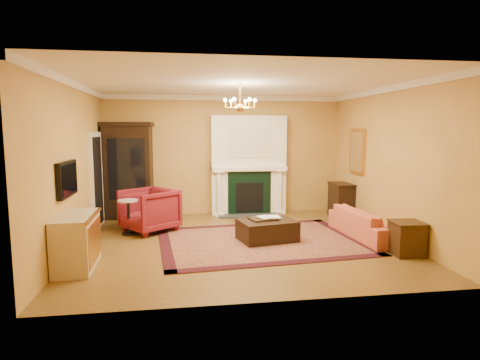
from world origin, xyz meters
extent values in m
cube|color=brown|center=(0.00, 0.00, -0.01)|extent=(6.00, 5.50, 0.02)
cube|color=white|center=(0.00, 0.00, 3.01)|extent=(6.00, 5.50, 0.02)
cube|color=gold|center=(0.00, 2.76, 1.50)|extent=(6.00, 0.02, 3.00)
cube|color=gold|center=(0.00, -2.76, 1.50)|extent=(6.00, 0.02, 3.00)
cube|color=gold|center=(-3.01, 0.00, 1.50)|extent=(0.02, 5.50, 3.00)
cube|color=gold|center=(3.01, 0.00, 1.50)|extent=(0.02, 5.50, 3.00)
cube|color=white|center=(0.60, 2.59, 1.25)|extent=(1.90, 0.32, 2.50)
cube|color=silver|center=(0.60, 2.42, 1.85)|extent=(1.10, 0.01, 0.80)
cube|color=black|center=(0.60, 2.42, 0.55)|extent=(1.10, 0.02, 1.10)
cube|color=black|center=(0.60, 2.42, 0.45)|extent=(0.70, 0.02, 0.75)
cube|color=#333333|center=(0.60, 2.30, 0.02)|extent=(1.60, 0.50, 0.04)
cube|color=white|center=(0.60, 2.53, 1.18)|extent=(1.90, 0.44, 0.10)
cylinder|color=white|center=(-0.18, 2.41, 0.59)|extent=(0.14, 0.14, 1.18)
cylinder|color=white|center=(1.38, 2.41, 0.59)|extent=(0.14, 0.14, 1.18)
cube|color=white|center=(0.00, 2.71, 2.94)|extent=(6.00, 0.08, 0.12)
cube|color=white|center=(-2.96, 0.00, 2.94)|extent=(0.08, 5.50, 0.12)
cube|color=white|center=(2.96, 0.00, 2.94)|extent=(0.08, 5.50, 0.12)
cube|color=silver|center=(-2.96, 1.70, 1.05)|extent=(0.08, 1.05, 2.10)
cube|color=black|center=(-2.92, 1.70, 1.02)|extent=(0.02, 0.85, 1.95)
cube|color=black|center=(-2.95, -0.60, 1.35)|extent=(0.08, 0.95, 0.58)
cube|color=black|center=(-2.90, -0.60, 1.35)|extent=(0.01, 0.85, 0.48)
cube|color=gold|center=(2.97, 1.40, 1.65)|extent=(0.05, 0.76, 1.05)
cube|color=white|center=(2.94, 1.40, 1.65)|extent=(0.01, 0.62, 0.90)
cylinder|color=gold|center=(0.00, 0.00, 2.80)|extent=(0.03, 0.03, 0.40)
sphere|color=gold|center=(0.00, 0.00, 2.55)|extent=(0.16, 0.16, 0.16)
sphere|color=#FFE5B2|center=(0.28, 0.00, 2.69)|extent=(0.07, 0.07, 0.07)
sphere|color=#FFE5B2|center=(0.14, 0.24, 2.69)|extent=(0.07, 0.07, 0.07)
sphere|color=#FFE5B2|center=(-0.14, 0.24, 2.69)|extent=(0.07, 0.07, 0.07)
sphere|color=#FFE5B2|center=(-0.28, 0.00, 2.69)|extent=(0.07, 0.07, 0.07)
sphere|color=#FFE5B2|center=(-0.14, -0.24, 2.69)|extent=(0.07, 0.07, 0.07)
sphere|color=#FFE5B2|center=(0.14, -0.24, 2.69)|extent=(0.07, 0.07, 0.07)
cube|color=#460F10|center=(0.40, -0.02, 0.01)|extent=(4.07, 3.20, 0.02)
cube|color=black|center=(-2.37, 2.49, 1.12)|extent=(1.16, 0.61, 2.23)
imported|color=maroon|center=(-1.78, 1.09, 0.50)|extent=(1.32, 1.33, 1.00)
cylinder|color=black|center=(-2.19, 0.86, 0.02)|extent=(0.28, 0.28, 0.04)
cylinder|color=black|center=(-2.19, 0.86, 0.37)|extent=(0.06, 0.06, 0.65)
cylinder|color=silver|center=(-2.19, 0.86, 0.71)|extent=(0.41, 0.41, 0.03)
cube|color=#BCAD89|center=(-2.73, -1.07, 0.42)|extent=(0.56, 1.14, 0.84)
imported|color=#C95B40|center=(2.57, -0.05, 0.38)|extent=(0.72, 2.00, 0.77)
cube|color=#351E0E|center=(2.72, -1.22, 0.28)|extent=(0.51, 0.51, 0.56)
cube|color=black|center=(2.78, 1.80, 0.41)|extent=(0.43, 0.74, 0.82)
cube|color=black|center=(0.53, 0.00, 0.21)|extent=(1.18, 0.96, 0.39)
cube|color=black|center=(0.46, 0.06, 0.42)|extent=(0.58, 0.50, 0.03)
imported|color=gray|center=(0.39, 0.00, 0.60)|extent=(0.23, 0.11, 0.31)
imported|color=gray|center=(0.56, 0.06, 0.60)|extent=(0.23, 0.03, 0.31)
cylinder|color=gray|center=(0.05, 2.53, 1.28)|extent=(0.11, 0.11, 0.09)
cone|color=#0F3A10|center=(0.05, 2.53, 1.50)|extent=(0.16, 0.16, 0.35)
cylinder|color=gray|center=(1.17, 2.53, 1.28)|extent=(0.12, 0.12, 0.10)
cone|color=#0F3A10|center=(1.17, 2.53, 1.52)|extent=(0.18, 0.18, 0.37)
camera|label=1|loc=(-1.10, -7.44, 2.14)|focal=30.00mm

